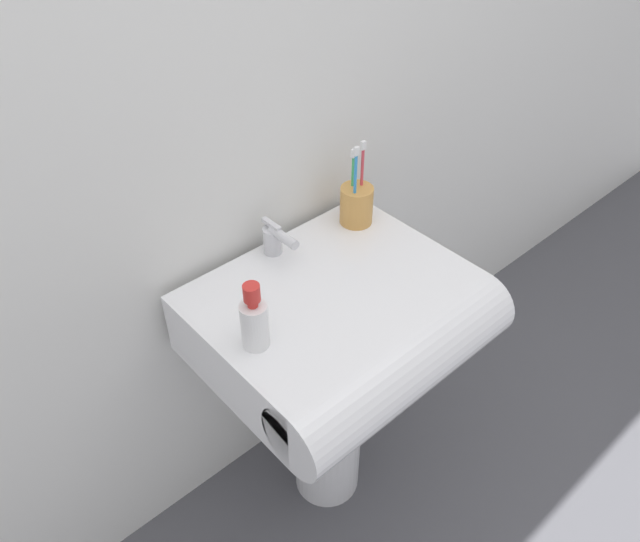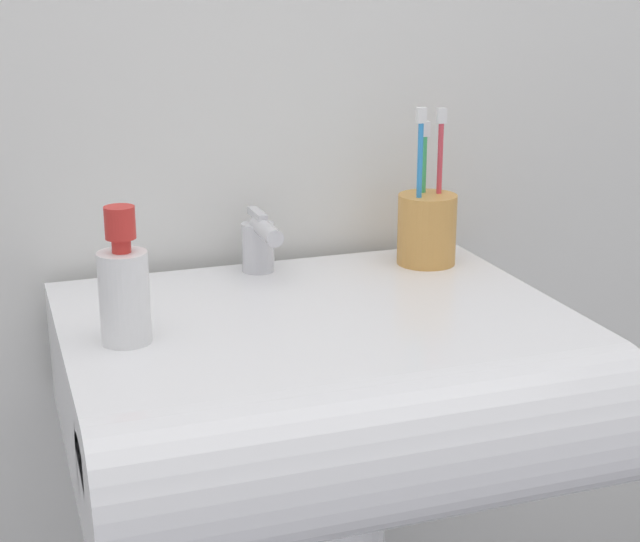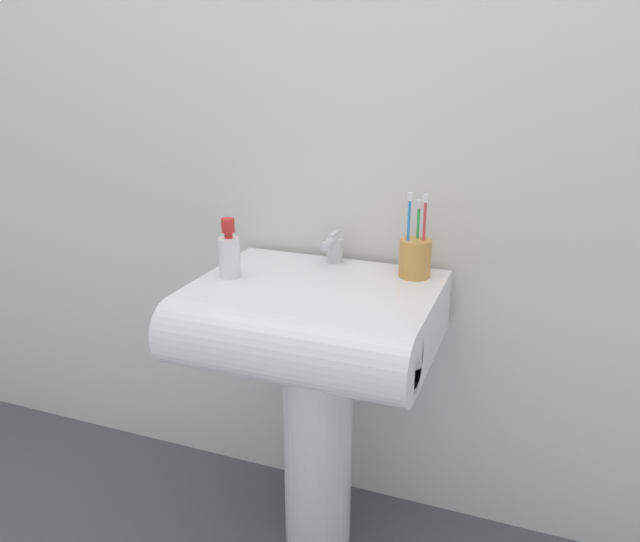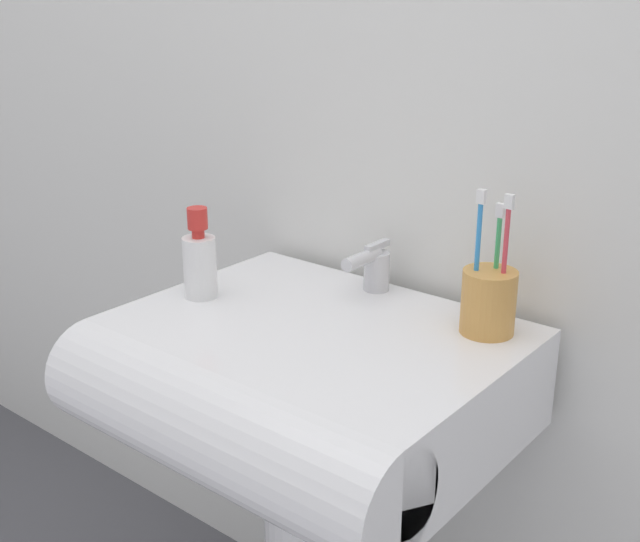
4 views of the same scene
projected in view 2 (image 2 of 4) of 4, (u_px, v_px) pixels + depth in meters
sink_basin at (328, 390)px, 1.11m from camera, size 0.58×0.49×0.16m
faucet at (260, 242)px, 1.27m from camera, size 0.04×0.11×0.08m
toothbrush_cup at (427, 227)px, 1.31m from camera, size 0.08×0.08×0.21m
soap_bottle at (124, 289)px, 1.03m from camera, size 0.05×0.05×0.15m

